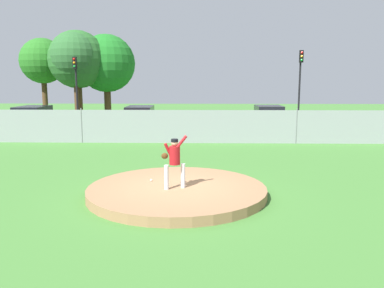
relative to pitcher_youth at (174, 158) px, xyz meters
The scene contains 16 objects.
ground_plane 6.33m from the pitcher_youth, 89.47° to the left, with size 80.00×80.00×0.00m, color #427A33.
asphalt_strip 14.77m from the pitcher_youth, 89.77° to the left, with size 44.00×7.00×0.01m, color #2B2B2D.
pitchers_mound 1.08m from the pitcher_youth, 75.19° to the left, with size 5.43×5.43×0.28m, color #99704C.
pitcher_youth is the anchor object (origin of this frame).
baseball 1.46m from the pitcher_youth, 134.41° to the left, with size 0.07×0.07×0.07m, color white.
chainlink_fence 10.22m from the pitcher_youth, 89.67° to the left, with size 29.81×0.07×1.94m.
parked_car_champagne 15.96m from the pitcher_youth, 70.65° to the left, with size 1.93×4.04×1.77m.
parked_car_slate 17.80m from the pitcher_youth, 125.89° to the left, with size 1.97×4.66×1.75m.
parked_car_red 14.73m from the pitcher_youth, 102.85° to the left, with size 1.91×4.64×1.77m.
traffic_cone_orange 16.41m from the pitcher_youth, 52.95° to the left, with size 0.40×0.40×0.55m.
traffic_light_near 20.79m from the pitcher_youth, 115.24° to the left, with size 0.28×0.46×5.19m.
traffic_light_far 20.74m from the pitcher_youth, 66.48° to the left, with size 0.28×0.46×5.65m.
tree_broad_right 27.71m from the pitcher_youth, 119.20° to the left, with size 4.00×4.00×7.14m.
tree_broad_left 24.32m from the pitcher_youth, 113.72° to the left, with size 4.81×4.81×7.57m.
tree_bushy_near 23.74m from the pitcher_youth, 114.34° to the left, with size 3.94×3.94×7.34m.
tree_slender_far 25.00m from the pitcher_youth, 107.88° to the left, with size 5.03×5.03×7.41m.
Camera 1 is at (0.75, -11.54, 3.49)m, focal length 36.71 mm.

